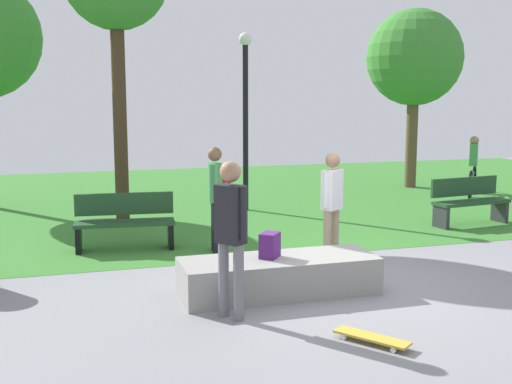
# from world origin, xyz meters

# --- Properties ---
(ground_plane) EXTENTS (28.00, 28.00, 0.00)m
(ground_plane) POSITION_xyz_m (0.00, 0.00, 0.00)
(ground_plane) COLOR gray
(grass_lawn) EXTENTS (26.60, 12.35, 0.01)m
(grass_lawn) POSITION_xyz_m (0.00, 7.82, 0.00)
(grass_lawn) COLOR #387A2D
(grass_lawn) RESTS_ON ground_plane
(concrete_ledge) EXTENTS (2.50, 0.88, 0.47)m
(concrete_ledge) POSITION_xyz_m (-0.79, -0.06, 0.23)
(concrete_ledge) COLOR gray
(concrete_ledge) RESTS_ON ground_plane
(backpack_on_ledge) EXTENTS (0.33, 0.34, 0.32)m
(backpack_on_ledge) POSITION_xyz_m (-0.90, -0.01, 0.63)
(backpack_on_ledge) COLOR #4C1E66
(backpack_on_ledge) RESTS_ON concrete_ledge
(skater_performing_trick) EXTENTS (0.35, 0.38, 1.80)m
(skater_performing_trick) POSITION_xyz_m (-1.61, -0.77, 1.06)
(skater_performing_trick) COLOR slate
(skater_performing_trick) RESTS_ON ground_plane
(skater_watching) EXTENTS (0.38, 0.35, 1.65)m
(skater_watching) POSITION_xyz_m (0.48, 1.22, 0.96)
(skater_watching) COLOR tan
(skater_watching) RESTS_ON ground_plane
(skateboard_by_ledge) EXTENTS (0.63, 0.77, 0.08)m
(skateboard_by_ledge) POSITION_xyz_m (-0.42, -1.91, 0.06)
(skateboard_by_ledge) COLOR gold
(skateboard_by_ledge) RESTS_ON ground_plane
(park_bench_near_path) EXTENTS (1.65, 0.68, 0.91)m
(park_bench_near_path) POSITION_xyz_m (4.18, 3.04, 0.48)
(park_bench_near_path) COLOR #1E4223
(park_bench_near_path) RESTS_ON ground_plane
(park_bench_far_right) EXTENTS (1.64, 0.62, 0.91)m
(park_bench_far_right) POSITION_xyz_m (-2.44, 2.92, 0.48)
(park_bench_far_right) COLOR #1E4223
(park_bench_far_right) RESTS_ON ground_plane
(tree_young_birch) EXTENTS (2.56, 2.56, 4.77)m
(tree_young_birch) POSITION_xyz_m (5.72, 7.89, 3.46)
(tree_young_birch) COLOR brown
(tree_young_birch) RESTS_ON grass_lawn
(lamp_post) EXTENTS (0.28, 0.28, 3.81)m
(lamp_post) POSITION_xyz_m (0.44, 5.82, 2.35)
(lamp_post) COLOR black
(lamp_post) RESTS_ON ground_plane
(pedestrian_with_backpack) EXTENTS (0.38, 0.43, 1.69)m
(pedestrian_with_backpack) POSITION_xyz_m (-1.04, 2.30, 1.02)
(pedestrian_with_backpack) COLOR black
(pedestrian_with_backpack) RESTS_ON ground_plane
(cyclist_on_bicycle) EXTENTS (1.21, 1.44, 1.52)m
(cyclist_on_bicycle) POSITION_xyz_m (6.46, 6.15, 0.63)
(cyclist_on_bicycle) COLOR black
(cyclist_on_bicycle) RESTS_ON ground_plane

